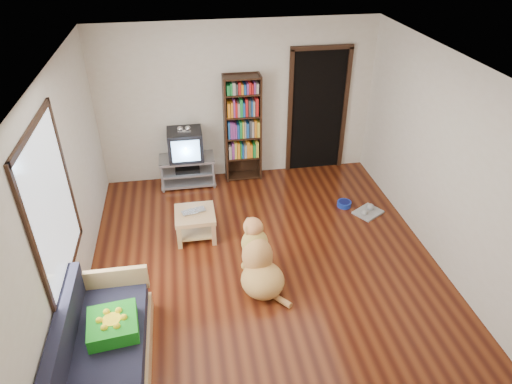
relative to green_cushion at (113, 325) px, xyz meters
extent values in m
plane|color=#5E2610|center=(1.75, 1.20, -0.50)|extent=(5.00, 5.00, 0.00)
plane|color=white|center=(1.75, 1.20, 2.10)|extent=(5.00, 5.00, 0.00)
plane|color=beige|center=(1.75, 3.70, 0.80)|extent=(4.50, 0.00, 4.50)
plane|color=beige|center=(1.75, -1.30, 0.80)|extent=(4.50, 0.00, 4.50)
plane|color=beige|center=(-0.50, 1.20, 0.80)|extent=(0.00, 5.00, 5.00)
plane|color=beige|center=(4.00, 1.20, 0.80)|extent=(0.00, 5.00, 5.00)
cube|color=#1B9722|center=(0.00, 0.00, 0.00)|extent=(0.52, 0.52, 0.16)
imported|color=silver|center=(0.90, 1.94, -0.09)|extent=(0.38, 0.29, 0.03)
cylinder|color=#162F99|center=(3.23, 2.35, -0.46)|extent=(0.22, 0.22, 0.08)
cube|color=gray|center=(3.53, 2.10, -0.48)|extent=(0.51, 0.48, 0.03)
cube|color=white|center=(-0.48, 0.70, 1.00)|extent=(0.02, 1.30, 1.60)
cube|color=black|center=(-0.48, 0.70, 1.82)|extent=(0.03, 1.42, 0.06)
cube|color=black|center=(-0.48, 0.70, 0.18)|extent=(0.03, 1.42, 0.06)
cube|color=black|center=(-0.48, 0.00, 1.00)|extent=(0.03, 0.06, 1.70)
cube|color=black|center=(-0.48, 1.40, 1.00)|extent=(0.03, 0.06, 1.70)
cube|color=black|center=(3.10, 3.68, 0.55)|extent=(0.90, 0.02, 2.10)
cube|color=black|center=(2.62, 3.67, 0.55)|extent=(0.07, 0.05, 2.14)
cube|color=black|center=(3.58, 3.67, 0.55)|extent=(0.07, 0.05, 2.14)
cube|color=black|center=(3.10, 3.67, 1.63)|extent=(1.03, 0.05, 0.07)
cube|color=#99999E|center=(0.85, 3.45, -0.02)|extent=(0.90, 0.45, 0.04)
cube|color=#99999E|center=(0.85, 3.45, -0.25)|extent=(0.86, 0.42, 0.03)
cube|color=#99999E|center=(0.85, 3.45, -0.44)|extent=(0.90, 0.45, 0.04)
cylinder|color=#99999E|center=(0.43, 3.25, -0.25)|extent=(0.04, 0.04, 0.50)
cylinder|color=#99999E|center=(1.27, 3.25, -0.25)|extent=(0.04, 0.04, 0.50)
cylinder|color=#99999E|center=(0.43, 3.65, -0.25)|extent=(0.04, 0.04, 0.50)
cylinder|color=#99999E|center=(1.27, 3.65, -0.25)|extent=(0.04, 0.04, 0.50)
cube|color=black|center=(0.85, 3.45, -0.20)|extent=(0.40, 0.30, 0.07)
cube|color=black|center=(0.85, 3.45, 0.24)|extent=(0.55, 0.48, 0.48)
cube|color=black|center=(0.85, 3.65, 0.24)|extent=(0.40, 0.14, 0.36)
cube|color=#8CBFF2|center=(0.85, 3.20, 0.24)|extent=(0.44, 0.02, 0.36)
cube|color=silver|center=(0.85, 3.40, 0.49)|extent=(0.20, 0.07, 0.02)
sphere|color=silver|center=(0.79, 3.40, 0.54)|extent=(0.09, 0.09, 0.09)
sphere|color=silver|center=(0.91, 3.40, 0.54)|extent=(0.09, 0.09, 0.09)
cube|color=black|center=(1.52, 3.54, 0.40)|extent=(0.03, 0.30, 1.80)
cube|color=black|center=(2.08, 3.54, 0.40)|extent=(0.03, 0.30, 1.80)
cube|color=black|center=(1.80, 3.68, 0.40)|extent=(0.60, 0.02, 1.80)
cube|color=black|center=(1.80, 3.54, -0.47)|extent=(0.56, 0.28, 0.02)
cube|color=black|center=(1.80, 3.54, -0.10)|extent=(0.56, 0.28, 0.03)
cube|color=black|center=(1.80, 3.54, 0.27)|extent=(0.56, 0.28, 0.02)
cube|color=black|center=(1.80, 3.54, 0.64)|extent=(0.56, 0.28, 0.02)
cube|color=black|center=(1.80, 3.54, 1.01)|extent=(0.56, 0.28, 0.02)
cube|color=black|center=(1.80, 3.54, 1.27)|extent=(0.56, 0.28, 0.02)
cube|color=tan|center=(-0.08, -0.20, -0.39)|extent=(0.80, 1.80, 0.22)
cube|color=#1E1E2D|center=(-0.08, -0.20, -0.17)|extent=(0.74, 1.74, 0.18)
cube|color=#1E1E2D|center=(-0.42, -0.20, 0.10)|extent=(0.12, 1.74, 0.40)
cube|color=tan|center=(-0.08, 0.66, 0.00)|extent=(0.80, 0.06, 0.30)
cube|color=tan|center=(0.90, 1.97, -0.13)|extent=(0.55, 0.55, 0.06)
cube|color=tan|center=(0.90, 1.97, -0.40)|extent=(0.45, 0.45, 0.03)
cube|color=tan|center=(0.66, 1.73, -0.33)|extent=(0.06, 0.06, 0.34)
cube|color=tan|center=(1.13, 1.73, -0.33)|extent=(0.06, 0.06, 0.34)
cube|color=tan|center=(0.66, 2.20, -0.33)|extent=(0.06, 0.06, 0.34)
cube|color=tan|center=(1.13, 2.20, -0.33)|extent=(0.06, 0.06, 0.34)
ellipsoid|color=#DAB453|center=(1.63, 0.74, -0.34)|extent=(0.61, 0.64, 0.39)
ellipsoid|color=#DAA154|center=(1.60, 0.94, -0.12)|extent=(0.43, 0.47, 0.51)
ellipsoid|color=tan|center=(1.59, 1.05, 0.00)|extent=(0.37, 0.35, 0.37)
ellipsoid|color=tan|center=(1.58, 1.11, 0.20)|extent=(0.28, 0.30, 0.23)
ellipsoid|color=#B68E46|center=(1.56, 1.23, 0.17)|extent=(0.13, 0.21, 0.09)
sphere|color=black|center=(1.55, 1.33, 0.17)|extent=(0.05, 0.05, 0.05)
ellipsoid|color=#B87646|center=(1.50, 1.05, 0.19)|extent=(0.07, 0.09, 0.16)
ellipsoid|color=tan|center=(1.67, 1.08, 0.19)|extent=(0.07, 0.09, 0.16)
cylinder|color=tan|center=(1.49, 1.14, -0.29)|extent=(0.10, 0.14, 0.42)
cylinder|color=#BA7747|center=(1.65, 1.16, -0.29)|extent=(0.10, 0.14, 0.42)
sphere|color=tan|center=(1.49, 1.19, -0.48)|extent=(0.11, 0.11, 0.11)
sphere|color=gold|center=(1.65, 1.21, -0.48)|extent=(0.11, 0.11, 0.11)
cylinder|color=#B87747|center=(1.79, 0.53, -0.47)|extent=(0.29, 0.33, 0.09)
camera|label=1|loc=(0.87, -3.30, 3.49)|focal=32.00mm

